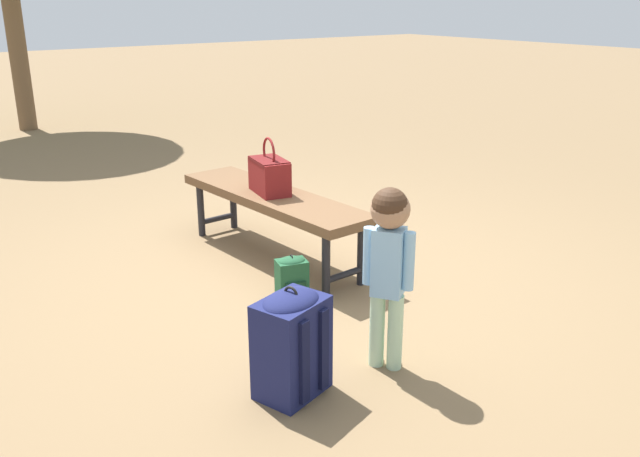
{
  "coord_description": "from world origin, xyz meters",
  "views": [
    {
      "loc": [
        3.16,
        -2.24,
        1.67
      ],
      "look_at": [
        0.32,
        -0.13,
        0.45
      ],
      "focal_mm": 37.94,
      "sensor_mm": 36.0,
      "label": 1
    }
  ],
  "objects_px": {
    "park_bench": "(273,202)",
    "backpack_small": "(292,278)",
    "backpack_large": "(291,341)",
    "handbag": "(269,174)",
    "child_standing": "(389,251)"
  },
  "relations": [
    {
      "from": "handbag",
      "to": "backpack_large",
      "type": "distance_m",
      "value": 1.69
    },
    {
      "from": "handbag",
      "to": "child_standing",
      "type": "xyz_separation_m",
      "value": [
        1.52,
        -0.34,
        0.01
      ]
    },
    {
      "from": "child_standing",
      "to": "backpack_large",
      "type": "bearing_deg",
      "value": -99.33
    },
    {
      "from": "park_bench",
      "to": "backpack_small",
      "type": "relative_size",
      "value": 5.63
    },
    {
      "from": "handbag",
      "to": "child_standing",
      "type": "distance_m",
      "value": 1.56
    },
    {
      "from": "backpack_large",
      "to": "park_bench",
      "type": "bearing_deg",
      "value": 149.87
    },
    {
      "from": "park_bench",
      "to": "handbag",
      "type": "relative_size",
      "value": 4.41
    },
    {
      "from": "backpack_large",
      "to": "backpack_small",
      "type": "bearing_deg",
      "value": 145.61
    },
    {
      "from": "backpack_small",
      "to": "child_standing",
      "type": "bearing_deg",
      "value": -3.57
    },
    {
      "from": "handbag",
      "to": "backpack_large",
      "type": "relative_size",
      "value": 0.72
    },
    {
      "from": "child_standing",
      "to": "backpack_small",
      "type": "xyz_separation_m",
      "value": [
        -0.86,
        0.05,
        -0.44
      ]
    },
    {
      "from": "park_bench",
      "to": "backpack_small",
      "type": "bearing_deg",
      "value": -24.39
    },
    {
      "from": "backpack_large",
      "to": "backpack_small",
      "type": "height_order",
      "value": "backpack_large"
    },
    {
      "from": "park_bench",
      "to": "handbag",
      "type": "xyz_separation_m",
      "value": [
        -0.02,
        -0.01,
        0.18
      ]
    },
    {
      "from": "handbag",
      "to": "backpack_large",
      "type": "bearing_deg",
      "value": -29.54
    }
  ]
}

